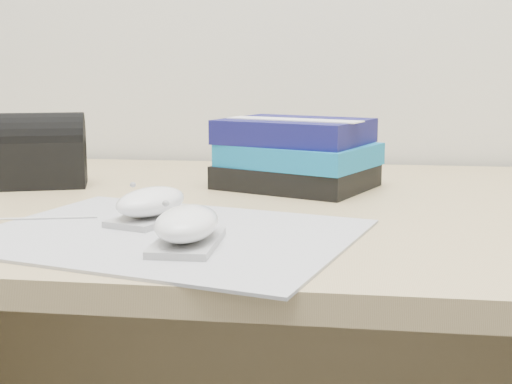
# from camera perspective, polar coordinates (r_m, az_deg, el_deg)

# --- Properties ---
(desk) EXTENTS (1.60, 0.80, 0.73)m
(desk) POSITION_cam_1_polar(r_m,az_deg,el_deg) (1.12, 4.11, -12.02)
(desk) COLOR tan
(desk) RESTS_ON ground
(mousepad) EXTENTS (0.47, 0.41, 0.00)m
(mousepad) POSITION_cam_1_polar(r_m,az_deg,el_deg) (0.80, -7.20, -3.38)
(mousepad) COLOR #919199
(mousepad) RESTS_ON desk
(mouse_rear) EXTENTS (0.09, 0.13, 0.05)m
(mouse_rear) POSITION_cam_1_polar(r_m,az_deg,el_deg) (0.86, -8.39, -0.99)
(mouse_rear) COLOR #A6A6A9
(mouse_rear) RESTS_ON mousepad
(mouse_front) EXTENTS (0.07, 0.12, 0.05)m
(mouse_front) POSITION_cam_1_polar(r_m,az_deg,el_deg) (0.74, -5.54, -2.78)
(mouse_front) COLOR #A6A7A9
(mouse_front) RESTS_ON mousepad
(usb_cable) EXTENTS (0.20, 0.06, 0.00)m
(usb_cable) POSITION_cam_1_polar(r_m,az_deg,el_deg) (0.91, -19.19, -2.05)
(usb_cable) COLOR silver
(usb_cable) RESTS_ON mousepad
(book_stack) EXTENTS (0.27, 0.24, 0.11)m
(book_stack) POSITION_cam_1_polar(r_m,az_deg,el_deg) (1.11, 3.28, 3.06)
(book_stack) COLOR black
(book_stack) RESTS_ON desk
(pouch) EXTENTS (0.15, 0.12, 0.12)m
(pouch) POSITION_cam_1_polar(r_m,az_deg,el_deg) (1.16, -16.61, 3.16)
(pouch) COLOR black
(pouch) RESTS_ON desk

